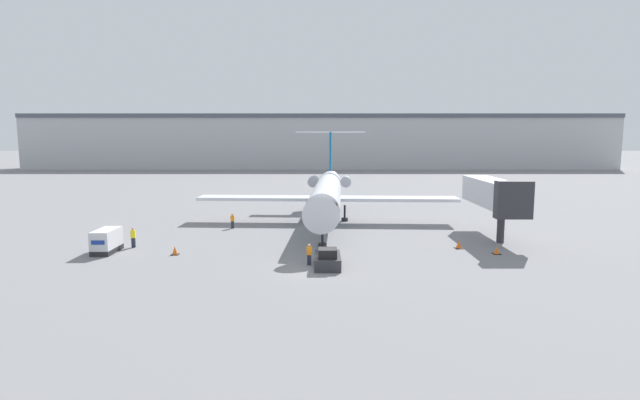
# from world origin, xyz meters

# --- Properties ---
(ground_plane) EXTENTS (600.00, 600.00, 0.00)m
(ground_plane) POSITION_xyz_m (0.00, 0.00, 0.00)
(ground_plane) COLOR slate
(terminal_building) EXTENTS (180.00, 16.80, 16.69)m
(terminal_building) POSITION_xyz_m (0.00, 120.00, 8.37)
(terminal_building) COLOR #B2B2B7
(terminal_building) RESTS_ON ground
(airplane_main) EXTENTS (30.72, 33.16, 10.80)m
(airplane_main) POSITION_xyz_m (0.78, 20.83, 3.53)
(airplane_main) COLOR silver
(airplane_main) RESTS_ON ground
(pushback_tug) EXTENTS (2.03, 3.87, 1.63)m
(pushback_tug) POSITION_xyz_m (0.52, 0.82, 0.59)
(pushback_tug) COLOR #2D2D33
(pushback_tug) RESTS_ON ground
(luggage_cart) EXTENTS (1.61, 3.45, 2.06)m
(luggage_cart) POSITION_xyz_m (-18.79, 5.65, 1.03)
(luggage_cart) COLOR #232326
(luggage_cart) RESTS_ON ground
(worker_near_tug) EXTENTS (0.40, 0.24, 1.73)m
(worker_near_tug) POSITION_xyz_m (-0.92, 1.33, 0.91)
(worker_near_tug) COLOR #232838
(worker_near_tug) RESTS_ON ground
(worker_by_wing) EXTENTS (0.40, 0.24, 1.67)m
(worker_by_wing) POSITION_xyz_m (-9.75, 17.16, 0.87)
(worker_by_wing) COLOR #232838
(worker_by_wing) RESTS_ON ground
(worker_on_apron) EXTENTS (0.40, 0.26, 1.87)m
(worker_on_apron) POSITION_xyz_m (-17.19, 7.61, 0.99)
(worker_on_apron) COLOR #232838
(worker_on_apron) RESTS_ON ground
(traffic_cone_left) EXTENTS (0.65, 0.65, 0.74)m
(traffic_cone_left) POSITION_xyz_m (-12.58, 4.81, 0.35)
(traffic_cone_left) COLOR black
(traffic_cone_left) RESTS_ON ground
(traffic_cone_right) EXTENTS (0.71, 0.71, 0.71)m
(traffic_cone_right) POSITION_xyz_m (12.58, 7.23, 0.34)
(traffic_cone_right) COLOR black
(traffic_cone_right) RESTS_ON ground
(traffic_cone_mid) EXTENTS (0.68, 0.68, 0.63)m
(traffic_cone_mid) POSITION_xyz_m (15.26, 5.05, 0.30)
(traffic_cone_mid) COLOR black
(traffic_cone_mid) RESTS_ON ground
(jet_bridge) EXTENTS (3.20, 12.21, 6.19)m
(jet_bridge) POSITION_xyz_m (17.25, 12.09, 4.45)
(jet_bridge) COLOR #2D2D33
(jet_bridge) RESTS_ON ground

